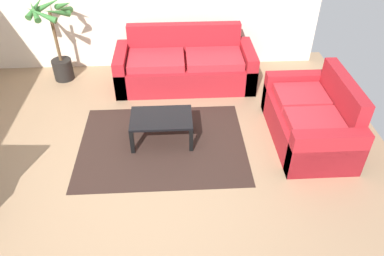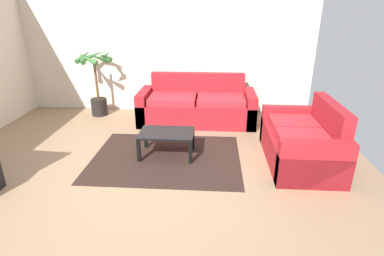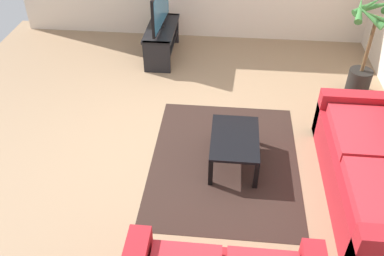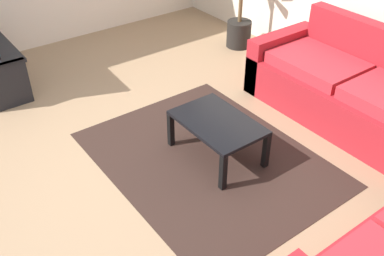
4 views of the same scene
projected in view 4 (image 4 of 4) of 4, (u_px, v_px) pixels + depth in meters
The scene contains 4 objects.
ground_plane at pixel (123, 171), 3.88m from camera, with size 6.60×6.60×0.00m, color #937556.
couch_main at pixel (357, 94), 4.38m from camera, with size 2.21×0.90×0.90m.
coffee_table at pixel (217, 126), 3.89m from camera, with size 0.81×0.54×0.38m.
area_rug at pixel (208, 159), 4.02m from camera, with size 2.20×1.70×0.01m, color black.
Camera 4 is at (2.74, -1.28, 2.54)m, focal length 41.43 mm.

